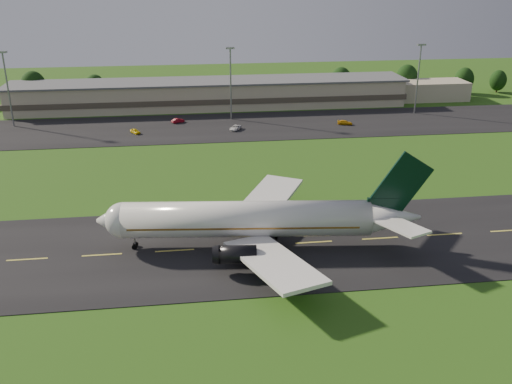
{
  "coord_description": "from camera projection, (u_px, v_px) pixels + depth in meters",
  "views": [
    {
      "loc": [
        -8.68,
        -79.58,
        41.16
      ],
      "look_at": [
        2.77,
        8.0,
        6.0
      ],
      "focal_mm": 40.0,
      "sensor_mm": 36.0,
      "label": 1
    }
  ],
  "objects": [
    {
      "name": "airliner",
      "position": [
        252.0,
        220.0,
        87.91
      ],
      "size": [
        51.24,
        41.95,
        15.57
      ],
      "rotation": [
        0.0,
        0.0,
        -0.1
      ],
      "color": "white",
      "rests_on": "ground"
    },
    {
      "name": "taxiway",
      "position": [
        245.0,
        247.0,
        89.56
      ],
      "size": [
        220.0,
        30.0,
        0.1
      ],
      "primitive_type": "cube",
      "color": "black",
      "rests_on": "ground"
    },
    {
      "name": "service_vehicle_a",
      "position": [
        135.0,
        131.0,
        149.58
      ],
      "size": [
        3.12,
        3.72,
        1.2
      ],
      "primitive_type": "imported",
      "rotation": [
        0.0,
        0.0,
        0.58
      ],
      "color": "yellow",
      "rests_on": "apron"
    },
    {
      "name": "light_mast_centre",
      "position": [
        231.0,
        75.0,
        159.17
      ],
      "size": [
        2.4,
        1.2,
        20.35
      ],
      "color": "gray",
      "rests_on": "ground"
    },
    {
      "name": "ground",
      "position": [
        245.0,
        247.0,
        89.58
      ],
      "size": [
        360.0,
        360.0,
        0.0
      ],
      "primitive_type": "plane",
      "color": "#284C13",
      "rests_on": "ground"
    },
    {
      "name": "service_vehicle_b",
      "position": [
        178.0,
        121.0,
        159.83
      ],
      "size": [
        3.81,
        2.91,
        1.2
      ],
      "primitive_type": "imported",
      "rotation": [
        0.0,
        0.0,
        2.08
      ],
      "color": "maroon",
      "rests_on": "apron"
    },
    {
      "name": "apron",
      "position": [
        216.0,
        127.0,
        155.89
      ],
      "size": [
        260.0,
        30.0,
        0.1
      ],
      "primitive_type": "cube",
      "color": "black",
      "rests_on": "ground"
    },
    {
      "name": "light_mast_east",
      "position": [
        419.0,
        71.0,
        165.8
      ],
      "size": [
        2.4,
        1.2,
        20.35
      ],
      "color": "gray",
      "rests_on": "ground"
    },
    {
      "name": "terminal",
      "position": [
        231.0,
        94.0,
        177.48
      ],
      "size": [
        145.0,
        16.0,
        8.4
      ],
      "color": "tan",
      "rests_on": "ground"
    },
    {
      "name": "service_vehicle_c",
      "position": [
        235.0,
        128.0,
        152.77
      ],
      "size": [
        3.81,
        4.82,
        1.22
      ],
      "primitive_type": "imported",
      "rotation": [
        0.0,
        0.0,
        -0.48
      ],
      "color": "silver",
      "rests_on": "apron"
    },
    {
      "name": "tree_line",
      "position": [
        294.0,
        82.0,
        188.77
      ],
      "size": [
        196.32,
        8.63,
        10.79
      ],
      "color": "black",
      "rests_on": "ground"
    },
    {
      "name": "light_mast_west",
      "position": [
        7.0,
        80.0,
        151.94
      ],
      "size": [
        2.4,
        1.2,
        20.35
      ],
      "color": "gray",
      "rests_on": "ground"
    },
    {
      "name": "service_vehicle_d",
      "position": [
        345.0,
        123.0,
        157.78
      ],
      "size": [
        4.44,
        2.94,
        1.2
      ],
      "primitive_type": "imported",
      "rotation": [
        0.0,
        0.0,
        1.23
      ],
      "color": "orange",
      "rests_on": "apron"
    }
  ]
}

